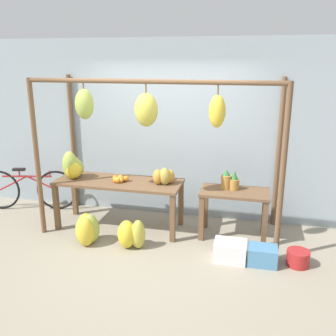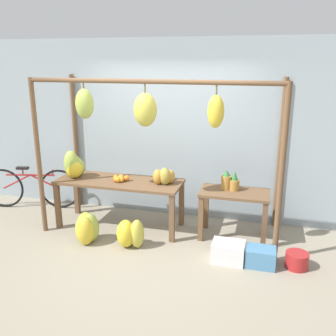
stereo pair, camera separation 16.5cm
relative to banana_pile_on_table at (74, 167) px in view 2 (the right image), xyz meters
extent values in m
plane|color=gray|center=(1.34, -0.74, -0.91)|extent=(20.00, 20.00, 0.00)
cube|color=#99A8B2|center=(1.34, 0.76, 0.49)|extent=(8.00, 0.08, 2.80)
cylinder|color=brown|center=(-0.33, -0.41, 0.22)|extent=(0.07, 0.07, 2.25)
cylinder|color=brown|center=(3.00, -0.41, 0.22)|extent=(0.07, 0.07, 2.25)
cylinder|color=brown|center=(-0.33, 0.67, 0.22)|extent=(0.07, 0.07, 2.25)
cylinder|color=brown|center=(3.00, 0.67, 0.22)|extent=(0.07, 0.07, 2.25)
cylinder|color=brown|center=(1.34, -0.41, 1.31)|extent=(3.33, 0.06, 0.06)
cylinder|color=brown|center=(0.45, -0.41, 1.24)|extent=(0.02, 0.02, 0.07)
ellipsoid|color=#9EB247|center=(0.45, -0.41, 1.01)|extent=(0.25, 0.22, 0.40)
cylinder|color=brown|center=(1.29, -0.41, 1.22)|extent=(0.02, 0.02, 0.11)
ellipsoid|color=gold|center=(1.29, -0.41, 0.96)|extent=(0.30, 0.27, 0.42)
cylinder|color=brown|center=(2.19, -0.41, 1.22)|extent=(0.02, 0.02, 0.11)
ellipsoid|color=gold|center=(2.19, -0.41, 0.97)|extent=(0.20, 0.18, 0.40)
cube|color=brown|center=(0.72, 0.03, -0.19)|extent=(1.88, 0.68, 0.04)
cube|color=brown|center=(-0.18, -0.26, -0.56)|extent=(0.07, 0.07, 0.70)
cube|color=brown|center=(1.61, -0.26, -0.56)|extent=(0.07, 0.07, 0.70)
cube|color=brown|center=(-0.18, 0.32, -0.56)|extent=(0.07, 0.07, 0.70)
cube|color=brown|center=(1.61, 0.32, -0.56)|extent=(0.07, 0.07, 0.70)
cube|color=brown|center=(2.42, 0.10, -0.23)|extent=(0.96, 0.53, 0.04)
cube|color=brown|center=(1.99, -0.11, -0.58)|extent=(0.07, 0.07, 0.66)
cube|color=brown|center=(2.85, -0.11, -0.58)|extent=(0.07, 0.07, 0.66)
cube|color=brown|center=(1.99, 0.32, -0.58)|extent=(0.07, 0.07, 0.66)
cube|color=brown|center=(2.85, 0.32, -0.58)|extent=(0.07, 0.07, 0.66)
ellipsoid|color=#9EB247|center=(0.04, 0.00, 0.01)|extent=(0.28, 0.27, 0.34)
ellipsoid|color=#9EB247|center=(0.00, 0.05, -0.02)|extent=(0.36, 0.35, 0.29)
ellipsoid|color=yellow|center=(-0.02, 0.02, -0.02)|extent=(0.24, 0.27, 0.30)
ellipsoid|color=#9EB247|center=(-0.02, -0.04, 0.05)|extent=(0.25, 0.23, 0.43)
ellipsoid|color=yellow|center=(0.01, -0.02, -0.02)|extent=(0.36, 0.35, 0.30)
sphere|color=orange|center=(0.83, 0.03, -0.12)|extent=(0.09, 0.09, 0.09)
sphere|color=orange|center=(0.74, 0.05, -0.12)|extent=(0.09, 0.09, 0.09)
sphere|color=orange|center=(0.72, 0.00, -0.13)|extent=(0.07, 0.07, 0.07)
sphere|color=orange|center=(0.73, 0.01, -0.13)|extent=(0.08, 0.08, 0.08)
sphere|color=orange|center=(0.78, -0.04, -0.13)|extent=(0.07, 0.07, 0.07)
sphere|color=orange|center=(0.71, -0.06, -0.12)|extent=(0.09, 0.09, 0.09)
sphere|color=orange|center=(0.66, 0.04, -0.13)|extent=(0.08, 0.08, 0.08)
sphere|color=orange|center=(0.74, -0.07, -0.12)|extent=(0.09, 0.09, 0.09)
sphere|color=orange|center=(0.77, 0.00, -0.12)|extent=(0.09, 0.09, 0.09)
cylinder|color=#B27F38|center=(2.29, 0.18, -0.11)|extent=(0.15, 0.15, 0.20)
cone|color=#337538|center=(2.29, 0.18, 0.03)|extent=(0.10, 0.10, 0.09)
cylinder|color=#B27F38|center=(2.40, 0.17, -0.13)|extent=(0.14, 0.14, 0.15)
cone|color=#337538|center=(2.40, 0.17, 0.01)|extent=(0.10, 0.10, 0.13)
ellipsoid|color=#9EB247|center=(0.49, -0.57, -0.69)|extent=(0.35, 0.33, 0.43)
ellipsoid|color=gold|center=(0.44, -0.56, -0.69)|extent=(0.26, 0.29, 0.43)
ellipsoid|color=#9EB247|center=(0.42, -0.58, -0.71)|extent=(0.35, 0.36, 0.39)
ellipsoid|color=#9EB247|center=(0.42, -0.60, -0.75)|extent=(0.23, 0.25, 0.31)
ellipsoid|color=gold|center=(0.48, -0.66, -0.70)|extent=(0.27, 0.24, 0.42)
ellipsoid|color=gold|center=(1.20, -0.56, -0.70)|extent=(0.26, 0.27, 0.41)
ellipsoid|color=yellow|center=(1.04, -0.57, -0.71)|extent=(0.33, 0.35, 0.39)
cube|color=silver|center=(2.43, -0.59, -0.78)|extent=(0.41, 0.30, 0.26)
cylinder|color=#AD2323|center=(3.27, -0.52, -0.81)|extent=(0.28, 0.28, 0.20)
torus|color=black|center=(-1.52, 0.23, -0.56)|extent=(0.68, 0.19, 0.69)
torus|color=black|center=(-0.57, 0.45, -0.56)|extent=(0.68, 0.19, 0.69)
cylinder|color=maroon|center=(-1.04, 0.34, -0.32)|extent=(0.82, 0.21, 0.03)
cylinder|color=maroon|center=(-1.28, 0.29, -0.44)|extent=(0.49, 0.14, 0.27)
cylinder|color=maroon|center=(-0.80, 0.39, -0.44)|extent=(0.49, 0.14, 0.27)
cylinder|color=maroon|center=(-1.16, 0.31, -0.27)|extent=(0.02, 0.02, 0.10)
cube|color=black|center=(-1.16, 0.31, -0.20)|extent=(0.21, 0.12, 0.04)
cylinder|color=maroon|center=(-0.66, 0.43, -0.27)|extent=(0.02, 0.02, 0.10)
ellipsoid|color=gold|center=(1.32, 0.02, -0.06)|extent=(0.20, 0.21, 0.22)
ellipsoid|color=gold|center=(1.48, 0.10, -0.07)|extent=(0.19, 0.20, 0.20)
ellipsoid|color=#B2993D|center=(1.43, 0.02, -0.04)|extent=(0.20, 0.18, 0.24)
ellipsoid|color=#93A33D|center=(1.42, 0.04, -0.04)|extent=(0.21, 0.21, 0.25)
cube|color=#4C84B2|center=(2.83, -0.59, -0.79)|extent=(0.37, 0.27, 0.23)
camera|label=1|loc=(2.65, -4.94, 1.57)|focal=40.00mm
camera|label=2|loc=(2.81, -4.90, 1.57)|focal=40.00mm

